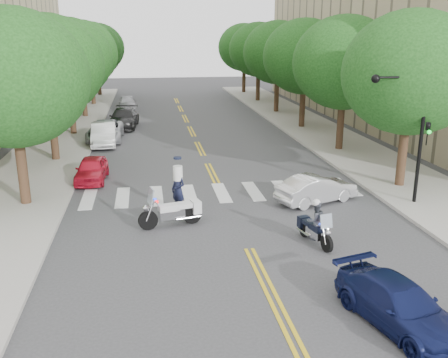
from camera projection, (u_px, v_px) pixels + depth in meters
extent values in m
plane|color=#38383A|center=(249.00, 249.00, 17.66)|extent=(140.00, 140.00, 0.00)
cube|color=#9E9991|center=(64.00, 134.00, 37.07)|extent=(5.00, 60.00, 0.15)
cube|color=#9E9991|center=(310.00, 127.00, 39.89)|extent=(5.00, 60.00, 0.15)
cylinder|color=#382316|center=(22.00, 170.00, 21.56)|extent=(0.44, 0.44, 3.32)
ellipsoid|color=#143F12|center=(11.00, 78.00, 20.46)|extent=(6.40, 6.40, 5.76)
cylinder|color=#382316|center=(54.00, 134.00, 29.14)|extent=(0.44, 0.44, 3.32)
ellipsoid|color=#143F12|center=(47.00, 65.00, 28.04)|extent=(6.40, 6.40, 5.76)
cylinder|color=#382316|center=(72.00, 113.00, 36.72)|extent=(0.44, 0.44, 3.32)
ellipsoid|color=#143F12|center=(67.00, 58.00, 35.62)|extent=(6.40, 6.40, 5.76)
cylinder|color=#382316|center=(84.00, 99.00, 44.30)|extent=(0.44, 0.44, 3.32)
ellipsoid|color=#143F12|center=(81.00, 54.00, 43.20)|extent=(6.40, 6.40, 5.76)
cylinder|color=#382316|center=(93.00, 89.00, 51.88)|extent=(0.44, 0.44, 3.32)
ellipsoid|color=#143F12|center=(90.00, 50.00, 50.78)|extent=(6.40, 6.40, 5.76)
cylinder|color=#382316|center=(99.00, 82.00, 59.46)|extent=(0.44, 0.44, 3.32)
ellipsoid|color=#143F12|center=(97.00, 48.00, 58.36)|extent=(6.40, 6.40, 5.76)
cylinder|color=#382316|center=(402.00, 155.00, 24.17)|extent=(0.44, 0.44, 3.32)
ellipsoid|color=#143F12|center=(411.00, 73.00, 23.07)|extent=(6.40, 6.40, 5.76)
cylinder|color=#382316|center=(340.00, 125.00, 31.75)|extent=(0.44, 0.44, 3.32)
ellipsoid|color=#143F12|center=(344.00, 63.00, 30.65)|extent=(6.40, 6.40, 5.76)
cylinder|color=#382316|center=(302.00, 107.00, 39.33)|extent=(0.44, 0.44, 3.32)
ellipsoid|color=#143F12|center=(305.00, 57.00, 38.22)|extent=(6.40, 6.40, 5.76)
cylinder|color=#382316|center=(276.00, 95.00, 46.91)|extent=(0.44, 0.44, 3.32)
ellipsoid|color=#143F12|center=(278.00, 52.00, 45.80)|extent=(6.40, 6.40, 5.76)
cylinder|color=#382316|center=(258.00, 86.00, 54.49)|extent=(0.44, 0.44, 3.32)
ellipsoid|color=#143F12|center=(259.00, 50.00, 53.38)|extent=(6.40, 6.40, 5.76)
cylinder|color=#382316|center=(244.00, 80.00, 62.07)|extent=(0.44, 0.44, 3.32)
ellipsoid|color=#143F12|center=(244.00, 47.00, 60.96)|extent=(6.40, 6.40, 5.76)
cylinder|color=black|center=(421.00, 138.00, 21.34)|extent=(0.16, 0.16, 6.00)
cylinder|color=black|center=(401.00, 77.00, 20.42)|extent=(2.40, 0.10, 0.10)
sphere|color=black|center=(376.00, 79.00, 20.27)|extent=(0.36, 0.36, 0.36)
imported|color=black|center=(427.00, 134.00, 21.32)|extent=(0.16, 0.20, 1.00)
sphere|color=#0CCC26|center=(429.00, 132.00, 21.15)|extent=(0.18, 0.18, 0.18)
cylinder|color=black|center=(327.00, 244.00, 17.33)|extent=(0.27, 0.64, 0.63)
cylinder|color=black|center=(305.00, 229.00, 18.64)|extent=(0.30, 0.65, 0.63)
cube|color=silver|center=(315.00, 233.00, 18.00)|extent=(0.47, 0.87, 0.29)
cube|color=black|center=(317.00, 228.00, 17.85)|extent=(0.47, 0.70, 0.20)
cube|color=black|center=(309.00, 223.00, 18.29)|extent=(0.47, 0.58, 0.15)
cube|color=black|center=(303.00, 222.00, 18.69)|extent=(0.46, 0.36, 0.41)
cube|color=#8C99A5|center=(326.00, 221.00, 17.21)|extent=(0.48, 0.24, 0.50)
cube|color=red|center=(326.00, 224.00, 17.44)|extent=(0.11, 0.11, 0.07)
cube|color=#0C26E5|center=(321.00, 225.00, 17.36)|extent=(0.11, 0.11, 0.07)
imported|color=#474C56|center=(316.00, 221.00, 17.86)|extent=(0.81, 0.69, 1.45)
sphere|color=silver|center=(317.00, 203.00, 17.67)|extent=(0.28, 0.28, 0.28)
cylinder|color=black|center=(148.00, 220.00, 19.28)|extent=(0.78, 0.34, 0.76)
cylinder|color=black|center=(192.00, 214.00, 19.94)|extent=(0.79, 0.38, 0.76)
cube|color=silver|center=(172.00, 214.00, 19.60)|extent=(1.07, 0.59, 0.36)
cube|color=silver|center=(169.00, 208.00, 19.47)|extent=(0.86, 0.58, 0.25)
cube|color=silver|center=(184.00, 205.00, 19.70)|extent=(0.71, 0.58, 0.18)
cube|color=silver|center=(196.00, 207.00, 19.92)|extent=(0.45, 0.56, 0.51)
cube|color=#8C99A5|center=(151.00, 196.00, 19.06)|extent=(0.30, 0.59, 0.61)
cube|color=red|center=(157.00, 202.00, 19.06)|extent=(0.14, 0.14, 0.09)
cube|color=#0C26E5|center=(155.00, 200.00, 19.30)|extent=(0.14, 0.14, 0.09)
imported|color=#161931|center=(178.00, 190.00, 21.08)|extent=(0.80, 0.84, 1.93)
imported|color=silver|center=(317.00, 189.00, 22.34)|extent=(4.03, 2.57, 1.26)
imported|color=#101743|center=(399.00, 305.00, 12.91)|extent=(2.63, 4.35, 1.18)
imported|color=red|center=(92.00, 169.00, 25.55)|extent=(1.62, 3.69, 1.24)
imported|color=white|center=(104.00, 135.00, 33.57)|extent=(1.80, 4.56, 1.48)
imported|color=#A8A9B0|center=(105.00, 131.00, 35.00)|extent=(2.44, 5.11, 1.41)
imported|color=black|center=(124.00, 118.00, 39.88)|extent=(2.55, 5.37, 1.51)
imported|color=#99999E|center=(127.00, 103.00, 48.90)|extent=(1.92, 4.23, 1.41)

